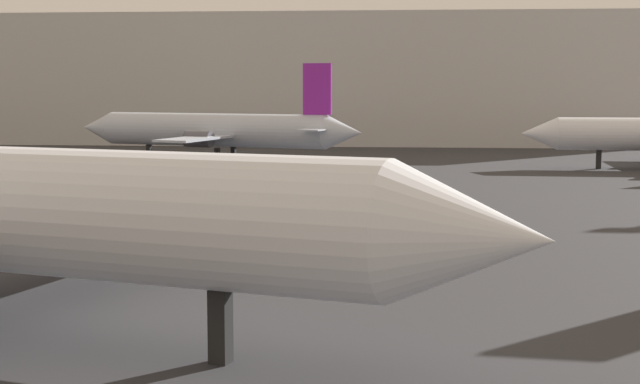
# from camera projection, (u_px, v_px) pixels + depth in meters

# --- Properties ---
(airplane_far_right) EXTENTS (26.93, 19.42, 8.71)m
(airplane_far_right) POSITION_uv_depth(u_px,v_px,m) (217.00, 130.00, 82.97)
(airplane_far_right) COLOR #B2BCCC
(airplane_far_right) RESTS_ON ground_plane
(terminal_building) EXTENTS (95.26, 27.34, 14.90)m
(terminal_building) POSITION_uv_depth(u_px,v_px,m) (234.00, 80.00, 119.19)
(terminal_building) COLOR #B7B7B2
(terminal_building) RESTS_ON ground_plane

